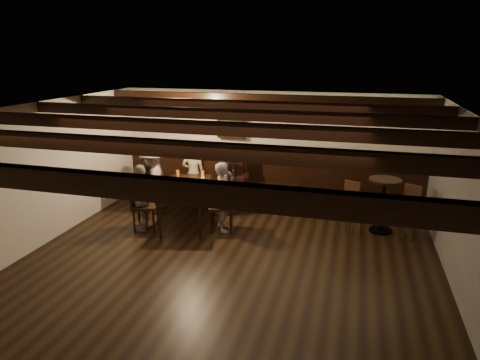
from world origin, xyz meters
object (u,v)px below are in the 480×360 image
(person_bench_left, at_px, (150,176))
(bar_stool_left, at_px, (353,213))
(chair_left_near, at_px, (155,199))
(person_bench_right, at_px, (235,175))
(dining_table, at_px, (186,190))
(person_left_near, at_px, (153,180))
(bar_stool_right, at_px, (412,218))
(chair_left_far, at_px, (145,214))
(high_top_table, at_px, (384,197))
(chair_right_far, at_px, (222,215))
(person_right_near, at_px, (227,183))
(chair_right_near, at_px, (225,199))
(person_left_far, at_px, (142,197))
(person_bench_centre, at_px, (193,173))
(person_right_far, at_px, (224,197))

(person_bench_left, bearing_deg, bar_stool_left, 160.37)
(chair_left_near, bearing_deg, person_bench_left, -158.12)
(person_bench_left, relative_size, bar_stool_left, 1.25)
(chair_left_near, distance_m, person_bench_right, 1.73)
(dining_table, distance_m, person_left_near, 0.88)
(person_bench_right, bearing_deg, chair_left_near, 15.53)
(person_bench_left, relative_size, bar_stool_right, 1.25)
(chair_left_near, height_order, chair_left_far, chair_left_far)
(person_bench_left, height_order, high_top_table, person_bench_left)
(person_left_near, bearing_deg, chair_left_far, 1.89)
(chair_left_near, bearing_deg, dining_table, 57.97)
(person_bench_left, distance_m, bar_stool_left, 4.25)
(chair_right_far, relative_size, bar_stool_right, 0.95)
(person_right_near, relative_size, high_top_table, 1.24)
(chair_right_near, bearing_deg, person_right_near, -90.00)
(person_right_near, bearing_deg, chair_left_far, 121.47)
(person_left_near, relative_size, bar_stool_left, 1.35)
(person_right_near, xyz_separation_m, high_top_table, (3.02, -0.18, 0.04))
(person_left_near, relative_size, bar_stool_right, 1.35)
(chair_right_near, distance_m, person_left_near, 1.52)
(person_right_near, bearing_deg, chair_right_far, 178.12)
(dining_table, height_order, person_left_far, person_left_far)
(chair_right_near, xyz_separation_m, person_bench_centre, (-0.84, 0.41, 0.37))
(bar_stool_right, bearing_deg, chair_right_near, -161.80)
(person_right_near, bearing_deg, bar_stool_right, -109.33)
(person_bench_right, bearing_deg, person_bench_left, -0.00)
(bar_stool_left, bearing_deg, person_bench_right, -175.75)
(dining_table, bearing_deg, chair_right_near, 32.01)
(chair_left_near, relative_size, bar_stool_right, 0.89)
(person_bench_centre, xyz_separation_m, person_right_near, (0.87, -0.40, -0.04))
(dining_table, height_order, chair_right_near, chair_right_near)
(chair_left_far, bearing_deg, chair_left_near, 179.93)
(chair_left_far, bearing_deg, person_left_far, -90.00)
(person_bench_left, relative_size, high_top_table, 1.27)
(person_bench_right, bearing_deg, chair_left_far, 39.80)
(person_bench_right, bearing_deg, chair_right_far, 82.42)
(dining_table, height_order, chair_left_far, chair_left_far)
(chair_right_far, height_order, person_bench_centre, person_bench_centre)
(dining_table, distance_m, chair_left_far, 0.91)
(person_bench_centre, distance_m, person_left_near, 0.96)
(chair_left_near, distance_m, chair_left_far, 0.90)
(chair_right_near, distance_m, person_right_far, 0.97)
(person_right_near, bearing_deg, person_left_far, 120.96)
(person_left_near, relative_size, person_left_far, 1.10)
(bar_stool_right, bearing_deg, person_bench_centre, -166.06)
(person_left_far, relative_size, person_right_far, 0.97)
(chair_left_far, xyz_separation_m, bar_stool_left, (3.72, 0.85, 0.08))
(chair_left_near, bearing_deg, chair_right_near, 90.00)
(chair_right_far, xyz_separation_m, person_left_far, (-1.43, -0.35, 0.33))
(chair_right_near, relative_size, person_bench_left, 0.74)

